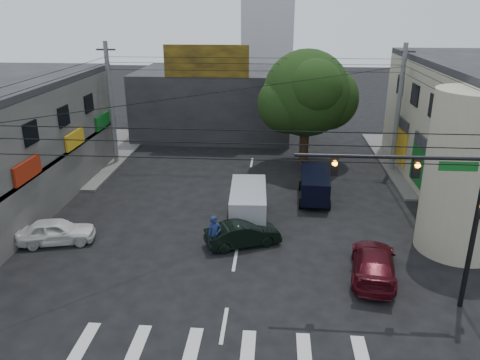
# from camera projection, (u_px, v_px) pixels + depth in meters

# --- Properties ---
(ground) EXTENTS (160.00, 160.00, 0.00)m
(ground) POSITION_uv_depth(u_px,v_px,m) (231.00, 282.00, 20.76)
(ground) COLOR black
(ground) RESTS_ON ground
(sidewalk_far_left) EXTENTS (16.00, 16.00, 0.15)m
(sidewalk_far_left) POSITION_uv_depth(u_px,v_px,m) (36.00, 153.00, 38.84)
(sidewalk_far_left) COLOR #514F4C
(sidewalk_far_left) RESTS_ON ground
(corner_column) EXTENTS (4.00, 4.00, 8.00)m
(corner_column) POSITION_uv_depth(u_px,v_px,m) (468.00, 174.00, 22.31)
(corner_column) COLOR #A29980
(corner_column) RESTS_ON ground
(building_far) EXTENTS (14.00, 10.00, 6.00)m
(building_far) POSITION_uv_depth(u_px,v_px,m) (215.00, 102.00, 44.29)
(building_far) COLOR #232326
(building_far) RESTS_ON ground
(billboard) EXTENTS (7.00, 0.30, 2.60)m
(billboard) POSITION_uv_depth(u_px,v_px,m) (206.00, 61.00, 38.21)
(billboard) COLOR olive
(billboard) RESTS_ON building_far
(street_tree) EXTENTS (6.40, 6.40, 8.70)m
(street_tree) POSITION_uv_depth(u_px,v_px,m) (306.00, 94.00, 34.45)
(street_tree) COLOR black
(street_tree) RESTS_ON ground
(traffic_gantry) EXTENTS (7.10, 0.35, 7.20)m
(traffic_gantry) POSITION_uv_depth(u_px,v_px,m) (435.00, 195.00, 17.57)
(traffic_gantry) COLOR black
(traffic_gantry) RESTS_ON ground
(utility_pole_far_left) EXTENTS (0.32, 0.32, 9.20)m
(utility_pole_far_left) POSITION_uv_depth(u_px,v_px,m) (111.00, 105.00, 34.86)
(utility_pole_far_left) COLOR #59595B
(utility_pole_far_left) RESTS_ON ground
(utility_pole_far_right) EXTENTS (0.32, 0.32, 9.20)m
(utility_pole_far_right) POSITION_uv_depth(u_px,v_px,m) (398.00, 109.00, 33.35)
(utility_pole_far_right) COLOR #59595B
(utility_pole_far_right) RESTS_ON ground
(dark_sedan) EXTENTS (4.04, 4.77, 1.26)m
(dark_sedan) POSITION_uv_depth(u_px,v_px,m) (243.00, 234.00, 23.78)
(dark_sedan) COLOR black
(dark_sedan) RESTS_ON ground
(white_compact) EXTENTS (3.33, 4.57, 1.31)m
(white_compact) POSITION_uv_depth(u_px,v_px,m) (56.00, 231.00, 24.02)
(white_compact) COLOR silver
(white_compact) RESTS_ON ground
(maroon_sedan) EXTENTS (3.40, 5.29, 1.36)m
(maroon_sedan) POSITION_uv_depth(u_px,v_px,m) (374.00, 263.00, 21.01)
(maroon_sedan) COLOR #3F0911
(maroon_sedan) RESTS_ON ground
(silver_minivan) EXTENTS (4.82, 2.34, 2.00)m
(silver_minivan) POSITION_uv_depth(u_px,v_px,m) (248.00, 205.00, 26.31)
(silver_minivan) COLOR #B3B6BC
(silver_minivan) RESTS_ON ground
(navy_van) EXTENTS (4.54, 2.02, 1.76)m
(navy_van) POSITION_uv_depth(u_px,v_px,m) (314.00, 186.00, 29.37)
(navy_van) COLOR black
(navy_van) RESTS_ON ground
(traffic_officer) EXTENTS (1.04, 0.97, 1.95)m
(traffic_officer) POSITION_uv_depth(u_px,v_px,m) (215.00, 235.00, 22.97)
(traffic_officer) COLOR #15224C
(traffic_officer) RESTS_ON ground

